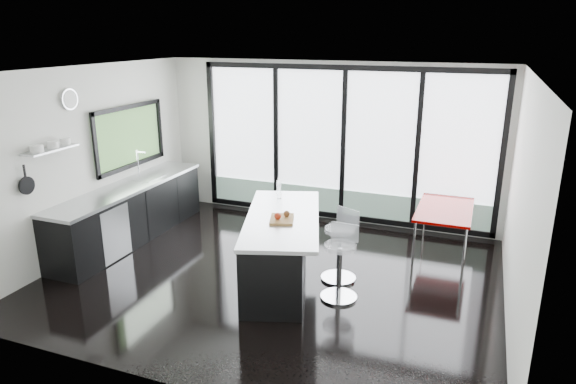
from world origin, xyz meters
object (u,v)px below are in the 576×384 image
at_px(island, 277,248).
at_px(red_table, 443,231).
at_px(bar_stool_near, 339,272).
at_px(bar_stool_far, 339,254).

distance_m(island, red_table, 2.64).
xyz_separation_m(bar_stool_near, red_table, (1.10, 1.89, -0.00)).
xyz_separation_m(island, red_table, (2.03, 1.68, -0.10)).
bearing_deg(island, red_table, 39.70).
relative_size(island, bar_stool_near, 3.28).
bearing_deg(red_table, island, -140.30).
bearing_deg(bar_stool_near, red_table, 63.62).
distance_m(island, bar_stool_far, 0.84).
relative_size(island, red_table, 1.78).
bearing_deg(bar_stool_near, bar_stool_far, 109.69).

